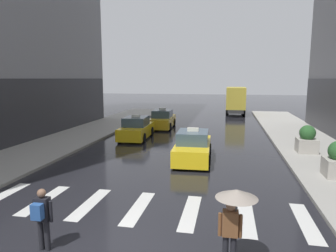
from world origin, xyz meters
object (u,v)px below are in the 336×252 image
(box_truck, at_px, (236,99))
(planter_mid_block, at_px, (307,140))
(taxi_third, at_px, (163,120))
(taxi_lead, at_px, (193,147))
(taxi_second, at_px, (136,129))
(pedestrian_with_backpack, at_px, (42,215))
(pedestrian_with_umbrella, at_px, (234,207))

(box_truck, relative_size, planter_mid_block, 4.73)
(taxi_third, height_order, box_truck, box_truck)
(taxi_lead, xyz_separation_m, taxi_second, (-4.81, 5.27, 0.00))
(planter_mid_block, bearing_deg, taxi_second, 165.96)
(taxi_lead, relative_size, taxi_third, 1.00)
(taxi_lead, bearing_deg, pedestrian_with_backpack, -106.15)
(taxi_second, height_order, pedestrian_with_umbrella, pedestrian_with_umbrella)
(taxi_third, height_order, pedestrian_with_umbrella, pedestrian_with_umbrella)
(taxi_lead, relative_size, box_truck, 0.61)
(taxi_third, relative_size, pedestrian_with_backpack, 2.79)
(box_truck, distance_m, planter_mid_block, 20.43)
(pedestrian_with_backpack, bearing_deg, taxi_third, 93.43)
(taxi_third, distance_m, box_truck, 13.82)
(taxi_lead, xyz_separation_m, pedestrian_with_backpack, (-2.76, -9.52, 0.25))
(taxi_third, xyz_separation_m, box_truck, (6.66, 12.06, 1.13))
(taxi_second, relative_size, pedestrian_with_backpack, 2.79)
(taxi_lead, distance_m, pedestrian_with_umbrella, 9.59)
(taxi_third, xyz_separation_m, planter_mid_block, (10.31, -8.02, 0.15))
(taxi_lead, xyz_separation_m, planter_mid_block, (6.35, 2.48, 0.15))
(taxi_second, xyz_separation_m, taxi_third, (0.85, 5.23, 0.00))
(planter_mid_block, bearing_deg, pedestrian_with_umbrella, -110.16)
(taxi_lead, bearing_deg, planter_mid_block, 21.31)
(pedestrian_with_umbrella, bearing_deg, taxi_second, 115.02)
(pedestrian_with_backpack, bearing_deg, pedestrian_with_umbrella, 2.06)
(taxi_lead, height_order, taxi_third, same)
(box_truck, distance_m, pedestrian_with_umbrella, 31.91)
(box_truck, height_order, pedestrian_with_backpack, box_truck)
(taxi_second, xyz_separation_m, box_truck, (7.51, 17.29, 1.13))
(box_truck, bearing_deg, pedestrian_with_backpack, -99.66)
(taxi_lead, relative_size, taxi_second, 1.00)
(taxi_second, height_order, taxi_third, same)
(pedestrian_with_backpack, distance_m, planter_mid_block, 15.06)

